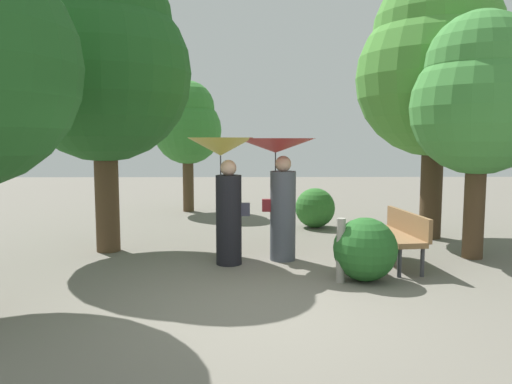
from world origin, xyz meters
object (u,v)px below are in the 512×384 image
Objects in this scene: person_right at (279,173)px; tree_far_back at (103,58)px; tree_near_right at (436,64)px; path_marker_post at (341,250)px; park_bench at (398,233)px; person_left at (224,179)px; tree_near_left at (187,124)px; tree_mid_right at (480,95)px.

tree_far_back reaches higher than person_right.
tree_near_right is 5.84× the size of path_marker_post.
path_marker_post is (-1.06, -0.92, -0.07)m from park_bench.
person_right is (0.85, 0.27, 0.06)m from person_left.
person_left is 1.28× the size of park_bench.
person_right is 5.93m from tree_near_left.
tree_far_back is (-6.05, -1.08, -0.08)m from tree_near_right.
tree_near_left is (-3.96, 5.83, 1.86)m from park_bench.
person_right reaches higher than path_marker_post.
tree_near_right reaches higher than person_right.
person_right is 2.22× the size of path_marker_post.
person_right is 2.07m from park_bench.
tree_mid_right is 6.21m from tree_far_back.
tree_near_right reaches higher than person_left.
tree_mid_right is at bearing -45.23° from tree_near_left.
person_right is 0.39× the size of tree_far_back.
person_left is 3.02m from tree_far_back.
tree_near_left is at bearing 113.25° from path_marker_post.
tree_near_right is 1.02× the size of tree_far_back.
tree_near_left is (-2.12, 5.46, 0.96)m from person_right.
person_left is at bearing -98.50° from park_bench.
tree_far_back reaches higher than tree_mid_right.
tree_near_right is (5.24, -3.70, 1.02)m from tree_near_left.
tree_far_back is (-0.82, -4.79, 0.94)m from tree_near_left.
path_marker_post is (3.72, -1.96, -2.86)m from tree_far_back.
tree_near_left is at bearing 134.77° from tree_mid_right.
tree_far_back is (-4.77, 1.04, 2.80)m from park_bench.
tree_far_back is at bearing 174.52° from tree_mid_right.
path_marker_post is (2.90, -6.75, -1.92)m from tree_near_left.
person_left is 4.90m from tree_near_right.
park_bench is at bearing -12.29° from tree_far_back.
park_bench is 0.39× the size of tree_mid_right.
tree_near_left reaches higher than park_bench.
tree_near_right is at bearing -63.45° from person_left.
tree_mid_right is (1.38, 0.45, 2.14)m from park_bench.
path_marker_post is at bearing -122.49° from person_left.
person_right is at bearing -150.62° from tree_near_right.
park_bench is (2.69, -0.10, -0.83)m from person_left.
tree_near_left is 0.68× the size of tree_near_right.
tree_far_back is (-2.94, 0.67, 1.90)m from person_right.
tree_mid_right is at bearing -86.70° from tree_near_right.
tree_near_left is (-1.27, 5.73, 1.02)m from person_left.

